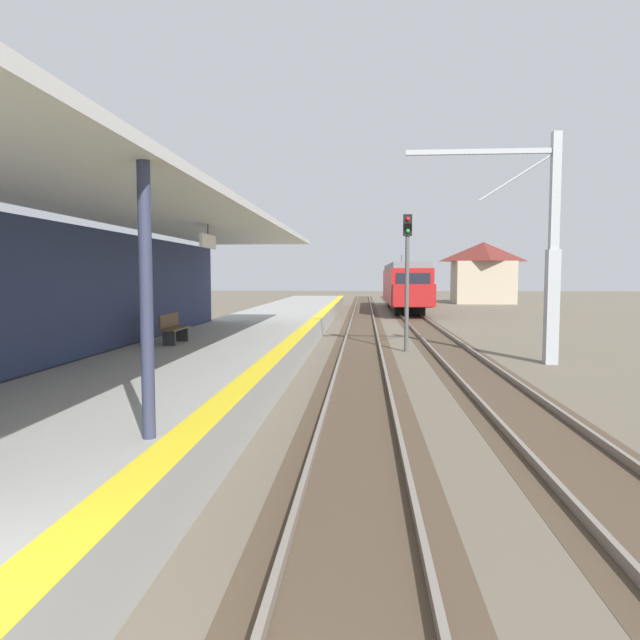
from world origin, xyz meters
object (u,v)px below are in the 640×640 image
at_px(approaching_train, 404,284).
at_px(distant_trackside_house, 483,272).
at_px(catenary_pylon_far_side, 544,254).
at_px(platform_bench, 173,327).
at_px(rail_signal_post, 407,268).

bearing_deg(approaching_train, distant_trackside_house, 56.20).
xyz_separation_m(approaching_train, catenary_pylon_far_side, (2.50, -29.27, 1.43)).
bearing_deg(platform_bench, catenary_pylon_far_side, 13.52).
bearing_deg(catenary_pylon_far_side, approaching_train, 94.88).
relative_size(catenary_pylon_far_side, distant_trackside_house, 1.14).
xyz_separation_m(rail_signal_post, catenary_pylon_far_side, (4.20, -2.81, 0.41)).
height_order(catenary_pylon_far_side, platform_bench, catenary_pylon_far_side).
xyz_separation_m(catenary_pylon_far_side, platform_bench, (-11.45, -2.75, -2.23)).
xyz_separation_m(approaching_train, distant_trackside_house, (9.07, 13.54, 1.16)).
distance_m(platform_bench, distant_trackside_house, 49.04).
bearing_deg(platform_bench, rail_signal_post, 37.52).
bearing_deg(platform_bench, distant_trackside_house, 68.43).
height_order(approaching_train, platform_bench, approaching_train).
bearing_deg(catenary_pylon_far_side, platform_bench, -166.48).
height_order(rail_signal_post, distant_trackside_house, distant_trackside_house).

